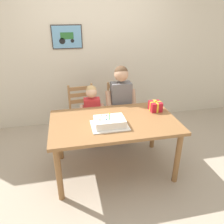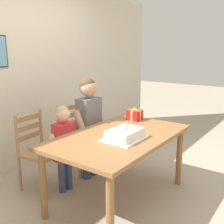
{
  "view_description": "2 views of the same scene",
  "coord_description": "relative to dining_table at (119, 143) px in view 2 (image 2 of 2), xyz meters",
  "views": [
    {
      "loc": [
        -0.54,
        -2.4,
        2.03
      ],
      "look_at": [
        -0.04,
        -0.05,
        0.9
      ],
      "focal_mm": 35.18,
      "sensor_mm": 36.0,
      "label": 1
    },
    {
      "loc": [
        -2.29,
        -1.54,
        1.66
      ],
      "look_at": [
        -0.02,
        0.08,
        1.0
      ],
      "focal_mm": 43.74,
      "sensor_mm": 36.0,
      "label": 2
    }
  ],
  "objects": [
    {
      "name": "chair_left",
      "position": [
        -0.32,
        0.92,
        -0.2
      ],
      "size": [
        0.46,
        0.46,
        0.92
      ],
      "color": "#A87A4C",
      "rests_on": "ground"
    },
    {
      "name": "gift_box_red_large",
      "position": [
        0.62,
        0.19,
        0.15
      ],
      "size": [
        0.16,
        0.17,
        0.16
      ],
      "color": "red",
      "rests_on": "dining_table"
    },
    {
      "name": "dining_table",
      "position": [
        0.0,
        0.0,
        0.0
      ],
      "size": [
        1.6,
        0.96,
        0.76
      ],
      "color": "olive",
      "rests_on": "ground"
    },
    {
      "name": "back_wall",
      "position": [
        -0.0,
        1.61,
        0.64
      ],
      "size": [
        6.4,
        0.11,
        2.6
      ],
      "color": "beige",
      "rests_on": "ground"
    },
    {
      "name": "birthday_cake",
      "position": [
        -0.08,
        -0.12,
        0.14
      ],
      "size": [
        0.44,
        0.34,
        0.19
      ],
      "color": "white",
      "rests_on": "dining_table"
    },
    {
      "name": "ground_plane",
      "position": [
        0.0,
        0.0,
        -0.67
      ],
      "size": [
        20.0,
        20.0,
        0.0
      ],
      "primitive_type": "plane",
      "color": "tan"
    },
    {
      "name": "chair_right",
      "position": [
        0.32,
        0.92,
        -0.2
      ],
      "size": [
        0.43,
        0.43,
        0.92
      ],
      "color": "#A87A4C",
      "rests_on": "ground"
    },
    {
      "name": "child_younger",
      "position": [
        -0.2,
        0.63,
        -0.04
      ],
      "size": [
        0.38,
        0.22,
        1.03
      ],
      "color": "#38426B",
      "rests_on": "ground"
    },
    {
      "name": "child_older",
      "position": [
        0.24,
        0.62,
        0.12
      ],
      "size": [
        0.47,
        0.26,
        1.3
      ],
      "color": "#38426B",
      "rests_on": "ground"
    }
  ]
}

